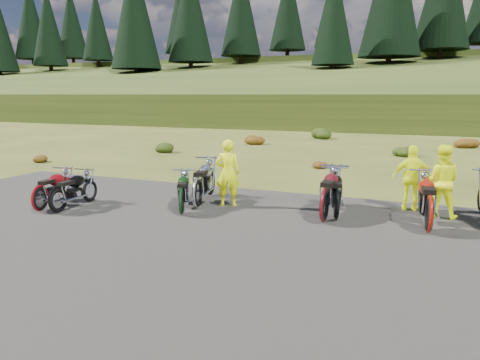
% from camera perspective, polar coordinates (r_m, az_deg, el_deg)
% --- Properties ---
extents(ground, '(300.00, 300.00, 0.00)m').
position_cam_1_polar(ground, '(10.64, -0.64, -5.72)').
color(ground, '#3A4416').
rests_on(ground, ground).
extents(gravel_pad, '(20.00, 12.00, 0.04)m').
position_cam_1_polar(gravel_pad, '(8.94, -5.93, -8.95)').
color(gravel_pad, black).
rests_on(gravel_pad, ground).
extents(hill_slope, '(300.00, 45.97, 9.37)m').
position_cam_1_polar(hill_slope, '(59.55, 19.52, 6.93)').
color(hill_slope, '#293E14').
rests_on(hill_slope, ground).
extents(hill_plateau, '(300.00, 90.00, 9.17)m').
position_cam_1_polar(hill_plateau, '(119.44, 21.64, 8.23)').
color(hill_plateau, '#293E14').
rests_on(hill_plateau, ground).
extents(conifer_9, '(7.48, 7.48, 19.00)m').
position_cam_1_polar(conifer_9, '(118.21, -24.20, 17.42)').
color(conifer_9, black).
rests_on(conifer_9, ground).
extents(conifer_10, '(7.04, 7.04, 18.00)m').
position_cam_1_polar(conifer_10, '(118.26, -19.89, 17.65)').
color(conifer_10, black).
rests_on(conifer_10, ground).
extents(conifer_12, '(6.16, 6.16, 16.00)m').
position_cam_1_polar(conifer_12, '(95.89, -22.35, 16.93)').
color(conifer_12, black).
rests_on(conifer_12, ground).
extents(conifer_13, '(5.72, 5.72, 15.00)m').
position_cam_1_polar(conifer_13, '(96.37, -17.09, 17.62)').
color(conifer_13, black).
rests_on(conifer_13, ground).
extents(conifer_14, '(5.28, 5.28, 14.00)m').
position_cam_1_polar(conifer_14, '(97.58, -11.89, 18.16)').
color(conifer_14, black).
rests_on(conifer_14, ground).
extents(conifer_15, '(7.92, 7.92, 20.00)m').
position_cam_1_polar(conifer_15, '(99.98, -6.86, 20.20)').
color(conifer_15, black).
rests_on(conifer_15, ground).
extents(conifer_16, '(7.48, 7.48, 19.00)m').
position_cam_1_polar(conifer_16, '(75.21, -12.75, 19.55)').
color(conifer_16, black).
rests_on(conifer_16, ground).
extents(conifer_17, '(7.04, 7.04, 18.00)m').
position_cam_1_polar(conifer_17, '(77.15, -6.14, 20.02)').
color(conifer_17, black).
rests_on(conifer_17, ground).
extents(conifer_18, '(6.60, 6.60, 17.00)m').
position_cam_1_polar(conifer_18, '(79.95, 0.11, 20.24)').
color(conifer_18, black).
rests_on(conifer_18, ground).
extents(conifer_19, '(6.16, 6.16, 16.00)m').
position_cam_1_polar(conifer_19, '(83.53, 5.88, 20.24)').
color(conifer_19, black).
rests_on(conifer_19, ground).
extents(conifer_20, '(5.72, 5.72, 15.00)m').
position_cam_1_polar(conifer_20, '(87.73, 11.12, 19.83)').
color(conifer_20, black).
rests_on(conifer_20, ground).
extents(conifer_21, '(5.28, 5.28, 14.00)m').
position_cam_1_polar(conifer_21, '(61.53, 11.40, 19.16)').
color(conifer_21, black).
rests_on(conifer_21, ground).
extents(shrub_0, '(0.77, 0.77, 0.45)m').
position_cam_1_polar(shrub_0, '(22.45, -22.95, 2.58)').
color(shrub_0, maroon).
rests_on(shrub_0, ground).
extents(shrub_1, '(1.03, 1.03, 0.61)m').
position_cam_1_polar(shrub_1, '(24.67, -9.30, 4.08)').
color(shrub_1, '#20310C').
rests_on(shrub_1, ground).
extents(shrub_2, '(1.30, 1.30, 0.77)m').
position_cam_1_polar(shrub_2, '(28.05, 1.62, 5.11)').
color(shrub_2, maroon).
rests_on(shrub_2, ground).
extents(shrub_3, '(1.56, 1.56, 0.92)m').
position_cam_1_polar(shrub_3, '(32.21, 9.99, 5.78)').
color(shrub_3, '#20310C').
rests_on(shrub_3, ground).
extents(shrub_4, '(0.77, 0.77, 0.45)m').
position_cam_1_polar(shrub_4, '(19.28, 9.47, 2.11)').
color(shrub_4, maroon).
rests_on(shrub_4, ground).
extents(shrub_5, '(1.03, 1.03, 0.61)m').
position_cam_1_polar(shrub_5, '(24.04, 19.32, 3.47)').
color(shrub_5, '#20310C').
rests_on(shrub_5, ground).
extents(shrub_6, '(1.30, 1.30, 0.77)m').
position_cam_1_polar(shrub_6, '(29.27, 25.80, 4.31)').
color(shrub_6, maroon).
rests_on(shrub_6, ground).
extents(motorcycle_0, '(0.73, 1.91, 0.98)m').
position_cam_1_polar(motorcycle_0, '(12.64, -21.22, -3.84)').
color(motorcycle_0, black).
rests_on(motorcycle_0, ground).
extents(motorcycle_1, '(0.95, 1.96, 0.98)m').
position_cam_1_polar(motorcycle_1, '(12.98, -23.10, -3.61)').
color(motorcycle_1, maroon).
rests_on(motorcycle_1, ground).
extents(motorcycle_2, '(1.38, 1.96, 0.98)m').
position_cam_1_polar(motorcycle_2, '(11.69, -7.11, -4.32)').
color(motorcycle_2, black).
rests_on(motorcycle_2, ground).
extents(motorcycle_3, '(1.29, 2.41, 1.20)m').
position_cam_1_polar(motorcycle_3, '(12.33, -5.20, -3.51)').
color(motorcycle_3, '#A7A6AB').
rests_on(motorcycle_3, ground).
extents(motorcycle_4, '(0.88, 2.32, 1.20)m').
position_cam_1_polar(motorcycle_4, '(11.10, 10.16, -5.21)').
color(motorcycle_4, '#570E13').
rests_on(motorcycle_4, ground).
extents(motorcycle_5, '(1.22, 2.23, 1.11)m').
position_cam_1_polar(motorcycle_5, '(11.35, 11.62, -4.91)').
color(motorcycle_5, black).
rests_on(motorcycle_5, ground).
extents(motorcycle_6, '(1.05, 2.38, 1.20)m').
position_cam_1_polar(motorcycle_6, '(10.90, 21.91, -6.10)').
color(motorcycle_6, maroon).
rests_on(motorcycle_6, ground).
extents(person_middle, '(0.74, 0.60, 1.77)m').
position_cam_1_polar(person_middle, '(12.31, -1.50, 0.72)').
color(person_middle, '#E5F10C').
rests_on(person_middle, ground).
extents(person_right_a, '(0.86, 0.67, 1.76)m').
position_cam_1_polar(person_right_a, '(12.15, 23.29, -0.28)').
color(person_right_a, '#E5F10C').
rests_on(person_right_a, ground).
extents(person_right_b, '(1.03, 0.56, 1.67)m').
position_cam_1_polar(person_right_b, '(12.64, 20.24, 0.10)').
color(person_right_b, '#E5F10C').
rests_on(person_right_b, ground).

